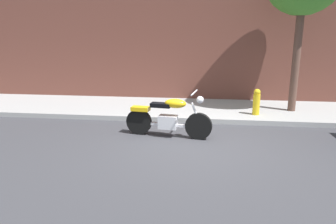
% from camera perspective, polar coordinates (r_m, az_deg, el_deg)
% --- Properties ---
extents(ground_plane, '(60.00, 60.00, 0.00)m').
position_cam_1_polar(ground_plane, '(6.88, 4.36, -6.20)').
color(ground_plane, '#38383D').
extents(sidewalk, '(21.28, 2.90, 0.14)m').
position_cam_1_polar(sidewalk, '(9.97, 5.34, 0.52)').
color(sidewalk, '#989898').
rests_on(sidewalk, ground).
extents(motorcycle, '(2.12, 0.73, 1.13)m').
position_cam_1_polar(motorcycle, '(7.31, -0.00, -1.15)').
color(motorcycle, black).
rests_on(motorcycle, ground).
extents(fire_hydrant, '(0.20, 0.20, 0.91)m').
position_cam_1_polar(fire_hydrant, '(9.25, 16.23, 1.43)').
color(fire_hydrant, gold).
rests_on(fire_hydrant, ground).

